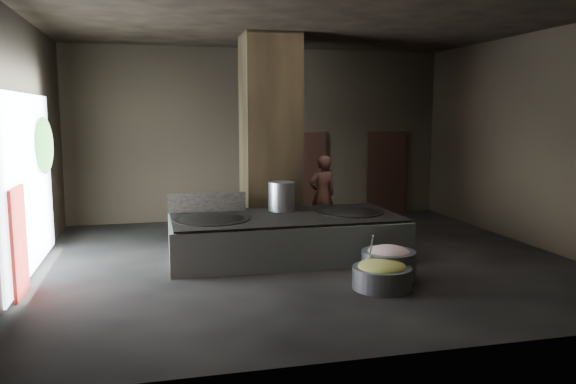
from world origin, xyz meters
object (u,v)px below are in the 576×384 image
object	(u,v)px
hearth_platform	(286,237)
wok_left	(212,223)
cook	(322,195)
veg_basin	(382,278)
meat_basin	(388,265)
wok_right	(350,216)
stock_pot	(282,196)

from	to	relation	value
hearth_platform	wok_left	world-z (taller)	wok_left
wok_left	cook	world-z (taller)	cook
cook	veg_basin	distance (m)	4.32
meat_basin	veg_basin	bearing A→B (deg)	-125.45
hearth_platform	cook	distance (m)	2.40
hearth_platform	meat_basin	size ratio (longest dim) A/B	4.92
cook	meat_basin	distance (m)	3.89
wok_right	hearth_platform	bearing A→B (deg)	-177.88
wok_left	veg_basin	world-z (taller)	wok_left
stock_pot	veg_basin	distance (m)	3.18
wok_left	cook	distance (m)	3.42
hearth_platform	wok_left	distance (m)	1.49
wok_left	meat_basin	world-z (taller)	wok_left
hearth_platform	cook	bearing A→B (deg)	56.23
wok_left	cook	xyz separation A→B (m)	(2.79, 1.97, 0.17)
hearth_platform	stock_pot	size ratio (longest dim) A/B	7.67
hearth_platform	veg_basin	size ratio (longest dim) A/B	4.68
stock_pot	meat_basin	size ratio (longest dim) A/B	0.64
wok_right	meat_basin	xyz separation A→B (m)	(-0.02, -1.97, -0.50)
hearth_platform	wok_left	bearing A→B (deg)	-176.84
wok_left	meat_basin	distance (m)	3.39
wok_left	stock_pot	size ratio (longest dim) A/B	2.42
stock_pot	cook	size ratio (longest dim) A/B	0.32
meat_basin	stock_pot	bearing A→B (deg)	117.50
meat_basin	wok_left	bearing A→B (deg)	146.17
wok_right	wok_left	bearing A→B (deg)	-177.95
wok_left	stock_pot	distance (m)	1.66
hearth_platform	cook	xyz separation A→B (m)	(1.34, 1.92, 0.53)
cook	wok_left	bearing A→B (deg)	24.78
hearth_platform	veg_basin	distance (m)	2.55
wok_right	veg_basin	xyz separation A→B (m)	(-0.31, -2.37, -0.57)
wok_right	cook	size ratio (longest dim) A/B	0.72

